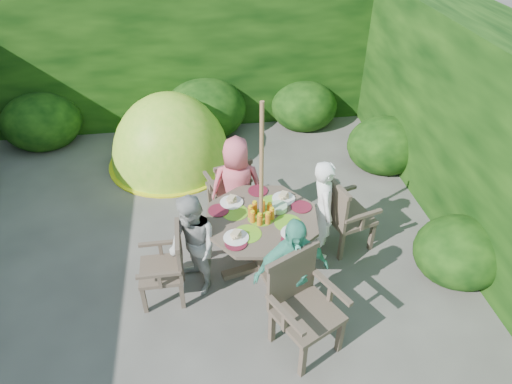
{
  "coord_description": "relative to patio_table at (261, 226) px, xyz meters",
  "views": [
    {
      "loc": [
        0.43,
        -4.09,
        4.05
      ],
      "look_at": [
        1.05,
        0.2,
        0.85
      ],
      "focal_mm": 32.0,
      "sensor_mm": 36.0,
      "label": 1
    }
  ],
  "objects": [
    {
      "name": "patio_table",
      "position": [
        0.0,
        0.0,
        0.0
      ],
      "size": [
        1.63,
        1.63,
        0.94
      ],
      "rotation": [
        0.0,
        0.0,
        0.24
      ],
      "color": "#41362B",
      "rests_on": "ground"
    },
    {
      "name": "dome_tent",
      "position": [
        -1.08,
        2.56,
        -0.66
      ],
      "size": [
        2.08,
        2.08,
        2.32
      ],
      "rotation": [
        0.0,
        0.0,
        -0.09
      ],
      "color": "#84D428",
      "rests_on": "ground"
    },
    {
      "name": "child_front",
      "position": [
        0.18,
        -0.78,
        0.02
      ],
      "size": [
        0.83,
        0.44,
        1.36
      ],
      "primitive_type": "imported",
      "rotation": [
        0.0,
        0.0,
        0.14
      ],
      "color": "#4DB597",
      "rests_on": "ground"
    },
    {
      "name": "parasol_pole",
      "position": [
        -0.0,
        -0.0,
        0.44
      ],
      "size": [
        0.05,
        0.05,
        2.2
      ],
      "primitive_type": "cylinder",
      "rotation": [
        0.0,
        0.0,
        0.24
      ],
      "color": "brown",
      "rests_on": "ground"
    },
    {
      "name": "ground",
      "position": [
        -1.05,
        0.2,
        -0.66
      ],
      "size": [
        60.0,
        60.0,
        0.0
      ],
      "primitive_type": "plane",
      "color": "#4C4A44",
      "rests_on": "ground"
    },
    {
      "name": "garden_chair_left",
      "position": [
        -1.07,
        -0.28,
        -0.19
      ],
      "size": [
        0.47,
        0.53,
        0.88
      ],
      "rotation": [
        0.0,
        0.0,
        -1.57
      ],
      "color": "#41362B",
      "rests_on": "ground"
    },
    {
      "name": "child_left",
      "position": [
        -0.78,
        -0.19,
        -0.03
      ],
      "size": [
        0.7,
        0.76,
        1.26
      ],
      "primitive_type": "imported",
      "rotation": [
        0.0,
        0.0,
        -1.1
      ],
      "color": "#ABAAA5",
      "rests_on": "ground"
    },
    {
      "name": "garden_chair_back",
      "position": [
        -0.26,
        1.07,
        -0.19
      ],
      "size": [
        0.65,
        0.6,
        0.89
      ],
      "rotation": [
        0.0,
        0.0,
        3.43
      ],
      "color": "#41362B",
      "rests_on": "ground"
    },
    {
      "name": "child_right",
      "position": [
        0.77,
        0.19,
        0.0
      ],
      "size": [
        0.36,
        0.51,
        1.33
      ],
      "primitive_type": "imported",
      "rotation": [
        0.0,
        0.0,
        1.48
      ],
      "color": "white",
      "rests_on": "ground"
    },
    {
      "name": "garden_chair_front",
      "position": [
        0.23,
        -1.07,
        -0.11
      ],
      "size": [
        0.8,
        0.77,
        1.04
      ],
      "rotation": [
        0.0,
        0.0,
        0.47
      ],
      "color": "#41362B",
      "rests_on": "ground"
    },
    {
      "name": "child_back",
      "position": [
        -0.19,
        0.78,
        0.02
      ],
      "size": [
        0.7,
        0.48,
        1.36
      ],
      "primitive_type": "imported",
      "rotation": [
        0.0,
        0.0,
        3.06
      ],
      "color": "#E35D6E",
      "rests_on": "ground"
    },
    {
      "name": "garden_chair_right",
      "position": [
        1.06,
        0.25,
        -0.14
      ],
      "size": [
        0.66,
        0.71,
        0.98
      ],
      "rotation": [
        0.0,
        0.0,
        1.85
      ],
      "color": "#41362B",
      "rests_on": "ground"
    },
    {
      "name": "hedge_enclosure",
      "position": [
        -1.05,
        1.54,
        0.59
      ],
      "size": [
        9.0,
        9.0,
        2.5
      ],
      "color": "black",
      "rests_on": "ground"
    }
  ]
}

